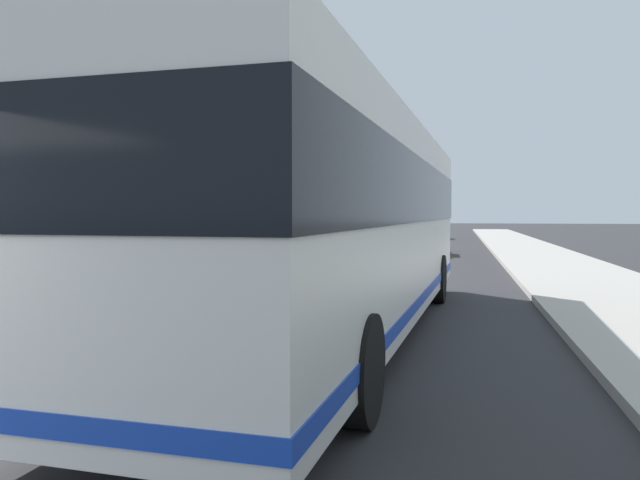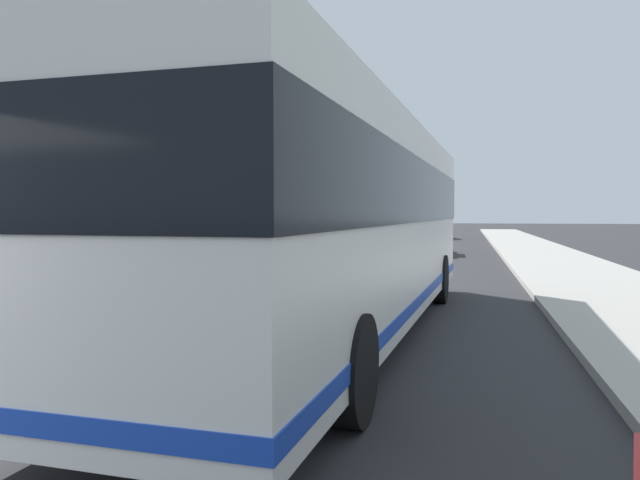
{
  "view_description": "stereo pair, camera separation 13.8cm",
  "coord_description": "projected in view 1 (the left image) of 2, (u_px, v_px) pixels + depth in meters",
  "views": [
    {
      "loc": [
        -2.53,
        -3.99,
        1.88
      ],
      "look_at": [
        7.52,
        -1.72,
        1.42
      ],
      "focal_mm": 34.42,
      "sensor_mm": 36.0,
      "label": 1
    },
    {
      "loc": [
        -2.5,
        -4.12,
        1.88
      ],
      "look_at": [
        7.52,
        -1.72,
        1.42
      ],
      "focal_mm": 34.42,
      "sensor_mm": 36.0,
      "label": 2
    }
  ],
  "objects": [
    {
      "name": "car_far_distant",
      "position": [
        415.0,
        239.0,
        28.19
      ],
      "size": [
        4.62,
        1.98,
        1.36
      ],
      "rotation": [
        0.0,
        0.0,
        0.02
      ],
      "color": "gold",
      "rests_on": "ground"
    },
    {
      "name": "lane_divider_line",
      "position": [
        268.0,
        300.0,
        13.17
      ],
      "size": [
        110.0,
        0.16,
        0.01
      ],
      "primitive_type": "cube",
      "color": "silver",
      "rests_on": "ground"
    },
    {
      "name": "car_behind_bus",
      "position": [
        426.0,
        229.0,
        44.92
      ],
      "size": [
        4.07,
        1.92,
        1.45
      ],
      "rotation": [
        0.0,
        0.0,
        -0.02
      ],
      "color": "gold",
      "rests_on": "ground"
    },
    {
      "name": "car_oncoming",
      "position": [
        360.0,
        233.0,
        36.78
      ],
      "size": [
        4.47,
        2.11,
        1.41
      ],
      "rotation": [
        0.0,
        0.0,
        3.07
      ],
      "color": "silver",
      "rests_on": "ground"
    },
    {
      "name": "coach_bus",
      "position": [
        339.0,
        218.0,
        9.34
      ],
      "size": [
        12.22,
        3.22,
        3.17
      ],
      "rotation": [
        0.0,
        0.0,
        -0.06
      ],
      "color": "silver",
      "rests_on": "ground"
    },
    {
      "name": "sidewalk_curb",
      "position": [
        639.0,
        309.0,
        11.56
      ],
      "size": [
        110.0,
        3.6,
        0.14
      ],
      "primitive_type": "cube",
      "color": "#B2ADA3",
      "rests_on": "ground"
    },
    {
      "name": "car_ahead_same_lane",
      "position": [
        375.0,
        226.0,
        52.73
      ],
      "size": [
        4.03,
        2.08,
        1.49
      ],
      "rotation": [
        0.0,
        0.0,
        3.08
      ],
      "color": "black",
      "rests_on": "ground"
    }
  ]
}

